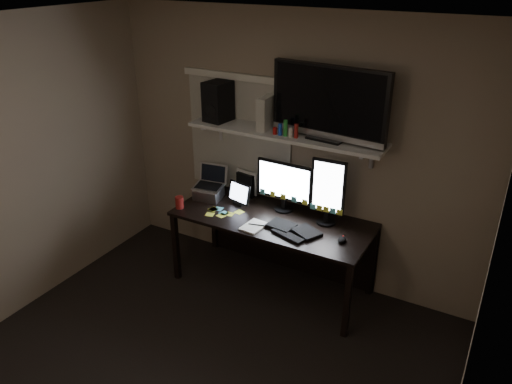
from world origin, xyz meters
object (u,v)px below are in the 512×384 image
Objects in this scene: tv at (329,103)px; speaker at (218,101)px; tablet at (240,194)px; monitor_landscape at (284,186)px; monitor_portrait at (328,192)px; mouse at (342,240)px; cup at (179,202)px; keyboard at (294,229)px; laptop at (208,184)px; desk at (278,229)px; game_console at (267,113)px.

tv is 1.09m from speaker.
monitor_landscape is at bearing 26.94° from tablet.
monitor_portrait is 0.44m from mouse.
cup is (-0.87, -0.44, -0.18)m from monitor_landscape.
cup is (-1.31, -0.39, -0.25)m from monitor_portrait.
mouse is 1.12m from tv.
keyboard is at bearing -11.57° from speaker.
monitor_portrait is 1.31m from speaker.
speaker is at bearing 170.21° from tablet.
keyboard is 1.49× the size of laptop.
monitor_landscape reaches higher than keyboard.
speaker is (-0.69, 0.10, 1.11)m from desk.
monitor_portrait is 0.88m from game_console.
keyboard is 1.02m from laptop.
tv is at bearing 20.10° from cup.
tv reaches higher than laptop.
cup is at bearing -153.58° from tv.
tv is (0.79, 0.12, 0.95)m from tablet.
tv reaches higher than speaker.
speaker is at bearing -174.18° from tv.
laptop is 1.44m from tv.
monitor_landscape is 1.51× the size of speaker.
mouse is 0.32× the size of laptop.
tv reaches higher than cup.
mouse is at bearing -38.30° from tv.
monitor_portrait is at bearing 3.20° from desk.
speaker is at bearing 177.81° from keyboard.
monitor_landscape is at bearing 145.80° from keyboard.
monitor_landscape is at bearing -170.80° from tv.
monitor_landscape reaches higher than desk.
desk is 0.66m from monitor_portrait.
laptop is (-0.72, -0.07, 0.34)m from desk.
desk is at bearing -31.10° from game_console.
monitor_portrait is at bearing 17.18° from tablet.
laptop is 0.88× the size of speaker.
cup is 0.31× the size of speaker.
cup is 1.00m from speaker.
cup is (-0.85, -0.36, 0.23)m from desk.
keyboard is 4.20× the size of cup.
desk is 3.27× the size of monitor_landscape.
laptop is (-1.42, 0.14, 0.14)m from mouse.
tv reaches higher than game_console.
monitor_portrait is 1.90× the size of laptop.
tablet is 0.89× the size of game_console.
monitor_landscape is 0.90m from tv.
speaker is (-1.38, 0.31, 0.91)m from mouse.
monitor_portrait is 1.28× the size of keyboard.
desk is at bearing -160.70° from tv.
tablet is at bearing -0.99° from laptop.
cup is at bearing 179.07° from mouse.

